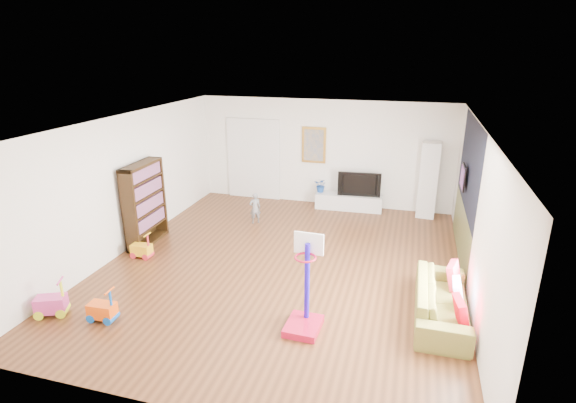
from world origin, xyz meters
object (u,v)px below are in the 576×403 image
(basketball_hoop, at_px, (304,285))
(sofa, at_px, (442,301))
(media_console, at_px, (349,202))
(bookshelf, at_px, (145,204))

(basketball_hoop, bearing_deg, sofa, 26.42)
(media_console, xyz_separation_m, basketball_hoop, (0.14, -5.32, 0.53))
(bookshelf, relative_size, basketball_hoop, 1.18)
(sofa, distance_m, basketball_hoop, 2.18)
(media_console, distance_m, basketball_hoop, 5.35)
(media_console, relative_size, bookshelf, 0.97)
(bookshelf, bearing_deg, sofa, -13.74)
(media_console, xyz_separation_m, sofa, (2.08, -4.44, 0.09))
(sofa, bearing_deg, bookshelf, 78.21)
(sofa, bearing_deg, basketball_hoop, 114.52)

